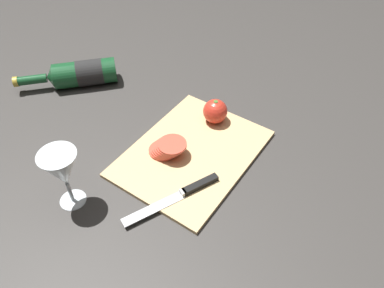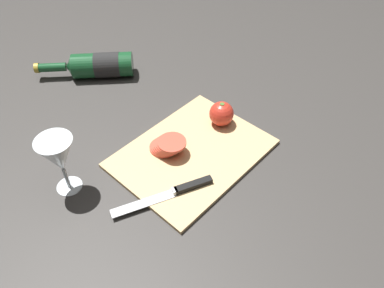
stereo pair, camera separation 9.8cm
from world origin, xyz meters
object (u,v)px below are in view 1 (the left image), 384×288
object	(u,v)px
tomato_slice_stack_near	(167,147)
wine_glass	(62,171)
wine_bottle	(82,74)
knife	(189,190)
whole_tomato	(215,111)

from	to	relation	value
tomato_slice_stack_near	wine_glass	bearing A→B (deg)	157.95
wine_bottle	knife	bearing A→B (deg)	-108.06
wine_glass	knife	xyz separation A→B (m)	(0.17, -0.22, -0.09)
tomato_slice_stack_near	whole_tomato	bearing A→B (deg)	-10.74
wine_bottle	wine_glass	bearing A→B (deg)	-137.27
whole_tomato	tomato_slice_stack_near	size ratio (longest dim) A/B	0.67
wine_bottle	wine_glass	world-z (taller)	wine_glass
whole_tomato	knife	size ratio (longest dim) A/B	0.29
wine_bottle	whole_tomato	bearing A→B (deg)	-80.19
wine_bottle	wine_glass	xyz separation A→B (m)	(-0.35, -0.32, 0.07)
tomato_slice_stack_near	knife	bearing A→B (deg)	-121.78
whole_tomato	knife	world-z (taller)	whole_tomato
wine_bottle	whole_tomato	xyz separation A→B (m)	(0.08, -0.46, 0.01)
wine_bottle	tomato_slice_stack_near	bearing A→B (deg)	-103.65
wine_bottle	tomato_slice_stack_near	world-z (taller)	wine_bottle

